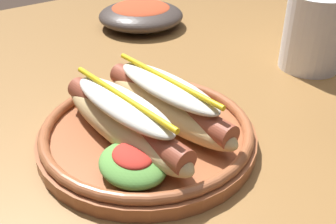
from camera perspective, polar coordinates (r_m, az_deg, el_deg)
The scene contains 4 objects.
dining_table at distance 0.62m, azimuth 5.59°, elevation -5.46°, with size 1.13×0.98×0.74m.
hot_dog_plate at distance 0.44m, azimuth -3.14°, elevation -1.83°, with size 0.25×0.25×0.08m.
extra_cup at distance 0.65m, azimuth 20.26°, elevation 10.70°, with size 0.09×0.09×0.11m, color white.
side_bowl at distance 0.81m, azimuth -3.90°, elevation 13.82°, with size 0.17×0.17×0.05m.
Camera 1 is at (0.35, -0.35, 1.01)m, focal length 42.46 mm.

